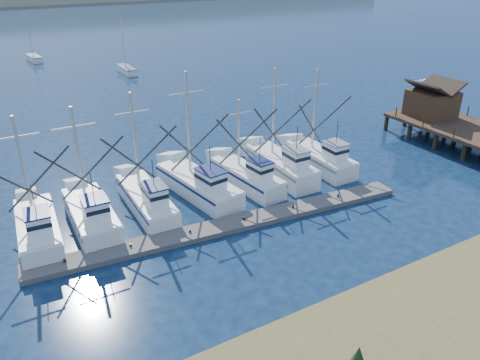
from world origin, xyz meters
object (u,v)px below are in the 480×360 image
Objects in this scene: sailboat_far at (34,58)px; floating_dock at (231,225)px; timber_pier at (460,120)px; sailboat_near at (127,70)px.

floating_dock is at bearing -93.92° from sailboat_far.
sailboat_near reaches higher than timber_pier.
floating_dock is 3.36× the size of sailboat_near.
timber_pier is 71.20m from sailboat_far.
floating_dock is at bearing -174.39° from timber_pier.
sailboat_near and sailboat_far have the same top height.
timber_pier is 2.47× the size of sailboat_far.
timber_pier is 50.73m from sailboat_near.
floating_dock is 67.16m from sailboat_far.
sailboat_far is (-11.44, 17.35, 0.01)m from sailboat_near.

